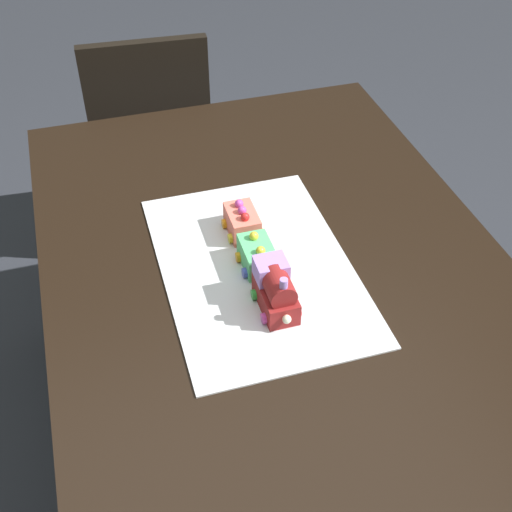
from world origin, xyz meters
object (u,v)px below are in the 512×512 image
cake_locomotive (276,290)px  cake_car_gondola_mint_green (257,255)px  dining_table (272,290)px  cake_car_tanker_coral (242,222)px  chair (150,133)px

cake_locomotive → cake_car_gondola_mint_green: size_ratio=1.40×
dining_table → cake_car_tanker_coral: (0.09, 0.04, 0.14)m
dining_table → chair: size_ratio=1.63×
chair → cake_car_tanker_coral: 0.99m
chair → cake_locomotive: size_ratio=6.14×
chair → cake_locomotive: 1.23m
chair → cake_car_gondola_mint_green: bearing=97.8°
cake_car_tanker_coral → cake_car_gondola_mint_green: bearing=180.0°
chair → cake_car_tanker_coral: size_ratio=8.60×
chair → cake_car_gondola_mint_green: (-1.06, -0.08, 0.30)m
cake_car_tanker_coral → cake_locomotive: bearing=180.0°
dining_table → cake_locomotive: 0.22m
cake_locomotive → cake_car_gondola_mint_green: 0.13m
cake_car_gondola_mint_green → cake_car_tanker_coral: (0.12, 0.00, 0.00)m
dining_table → cake_car_gondola_mint_green: size_ratio=14.00×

